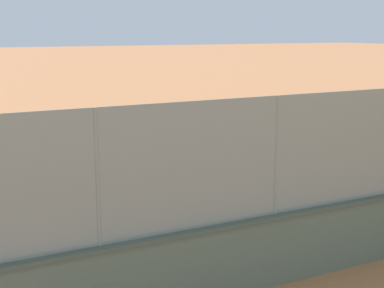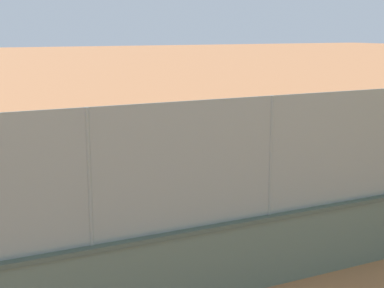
# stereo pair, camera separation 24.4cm
# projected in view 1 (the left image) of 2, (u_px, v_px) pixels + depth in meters

# --- Properties ---
(ground_plane) EXTENTS (260.00, 260.00, 0.00)m
(ground_plane) POSITION_uv_depth(u_px,v_px,m) (144.00, 154.00, 20.72)
(ground_plane) COLOR #B27247
(perimeter_wall) EXTENTS (22.98, 0.52, 1.31)m
(perimeter_wall) POSITION_uv_depth(u_px,v_px,m) (342.00, 233.00, 10.79)
(perimeter_wall) COLOR slate
(perimeter_wall) RESTS_ON ground_plane
(fence_panel_on_wall) EXTENTS (22.59, 0.22, 2.10)m
(fence_panel_on_wall) POSITION_uv_depth(u_px,v_px,m) (347.00, 147.00, 10.45)
(fence_panel_on_wall) COLOR gray
(fence_panel_on_wall) RESTS_ON perimeter_wall
(player_crossing_court) EXTENTS (0.76, 1.27, 1.62)m
(player_crossing_court) POSITION_uv_depth(u_px,v_px,m) (214.00, 120.00, 22.36)
(player_crossing_court) COLOR #591919
(player_crossing_court) RESTS_ON ground_plane
(player_at_service_line) EXTENTS (1.00, 0.89, 1.47)m
(player_at_service_line) POSITION_uv_depth(u_px,v_px,m) (155.00, 121.00, 22.87)
(player_at_service_line) COLOR #B2B2B2
(player_at_service_line) RESTS_ON ground_plane
(sports_ball) EXTENTS (0.12, 0.12, 0.12)m
(sports_ball) POSITION_uv_depth(u_px,v_px,m) (217.00, 149.00, 21.29)
(sports_ball) COLOR yellow
(sports_ball) RESTS_ON ground_plane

